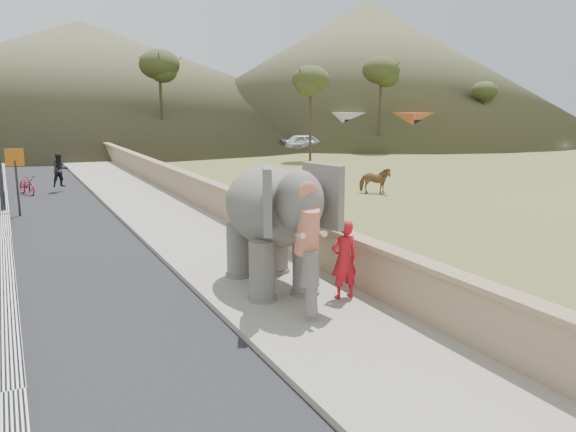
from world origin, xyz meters
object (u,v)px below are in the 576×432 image
object	(u,v)px
lamppost	(0,75)
cow	(375,181)
elephant_and_man	(271,224)
motorcyclist	(42,178)

from	to	relation	value
lamppost	cow	xyz separation A→B (m)	(14.34, -1.74, -4.29)
lamppost	elephant_and_man	bearing A→B (deg)	-67.78
motorcyclist	cow	bearing A→B (deg)	-26.77
cow	motorcyclist	distance (m)	14.64
lamppost	elephant_and_man	world-z (taller)	lamppost
lamppost	elephant_and_man	xyz separation A→B (m)	(4.71, -11.52, -3.41)
cow	lamppost	bearing A→B (deg)	120.77
lamppost	cow	bearing A→B (deg)	-6.91
lamppost	motorcyclist	bearing A→B (deg)	75.30
motorcyclist	elephant_and_man	bearing A→B (deg)	-78.16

